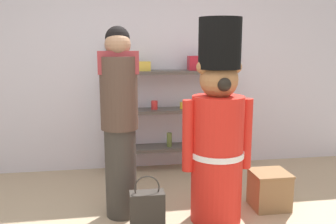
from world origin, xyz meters
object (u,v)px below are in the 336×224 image
teddy_bear_guard (218,132)px  merchandise_shelf (169,106)px  person_shopper (120,120)px  display_crate (269,190)px  shopping_bag (147,211)px

teddy_bear_guard → merchandise_shelf: bearing=97.9°
person_shopper → display_crate: (1.44, -0.07, -0.74)m
merchandise_shelf → person_shopper: bearing=-118.6°
person_shopper → teddy_bear_guard: bearing=-15.2°
display_crate → shopping_bag: bearing=-167.5°
teddy_bear_guard → person_shopper: bearing=164.8°
teddy_bear_guard → person_shopper: size_ratio=1.04×
shopping_bag → display_crate: bearing=12.5°
teddy_bear_guard → display_crate: bearing=15.1°
teddy_bear_guard → person_shopper: 0.89m
merchandise_shelf → shopping_bag: bearing=-106.1°
merchandise_shelf → teddy_bear_guard: size_ratio=0.88×
person_shopper → shopping_bag: 0.84m
merchandise_shelf → display_crate: (0.79, -1.26, -0.64)m
merchandise_shelf → display_crate: 1.62m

